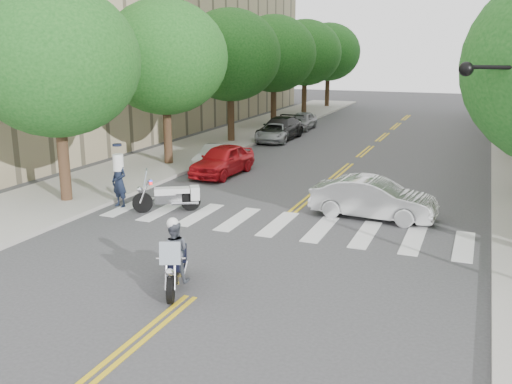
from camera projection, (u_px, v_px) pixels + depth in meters
The scene contains 17 objects.
ground at pixel (191, 297), 14.27m from camera, with size 140.00×140.00×0.00m, color #38383A.
sidewalk_left at pixel (222, 141), 37.46m from camera, with size 5.00×60.00×0.15m, color #9E9991.
tree_l_0 at pixel (55, 61), 21.46m from camera, with size 6.40×6.40×8.45m.
tree_l_1 at pixel (165, 57), 28.66m from camera, with size 6.40×6.40×8.45m.
tree_l_2 at pixel (230, 55), 35.85m from camera, with size 6.40×6.40×8.45m.
tree_l_3 at pixel (274, 54), 43.05m from camera, with size 6.40×6.40×8.45m.
tree_l_4 at pixel (305, 53), 50.24m from camera, with size 6.40×6.40×8.45m.
tree_l_5 at pixel (328, 52), 57.44m from camera, with size 6.40×6.40×8.45m.
motorcycle_police at pixel (174, 257), 14.64m from camera, with size 1.20×2.23×1.91m.
motorcycle_parked at pixel (173, 196), 21.59m from camera, with size 2.31×1.63×1.66m.
officer_standing at pixel (119, 182), 22.08m from camera, with size 0.73×0.48×2.00m, color black.
convertible at pixel (373, 198), 20.67m from camera, with size 1.56×4.48×1.48m, color silver.
parked_car_a at pixel (223, 160), 27.65m from camera, with size 1.74×4.33×1.48m, color red.
parked_car_b at pixel (216, 156), 29.44m from camera, with size 1.23×3.53×1.16m, color silver.
parked_car_c at pixel (275, 133), 37.53m from camera, with size 1.95×4.24×1.18m, color #B2B4BA.
parked_car_d at pixel (280, 128), 38.39m from camera, with size 2.06×5.06×1.47m, color black.
parked_car_e at pixel (302, 121), 42.91m from camera, with size 1.58×3.93×1.34m, color gray.
Camera 1 is at (6.42, -11.62, 6.08)m, focal length 40.00 mm.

